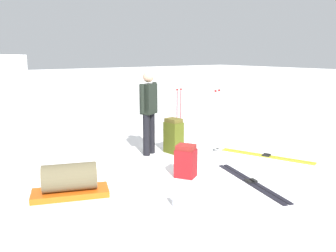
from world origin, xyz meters
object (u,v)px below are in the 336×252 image
at_px(ski_pair_near, 251,182).
at_px(gear_sled, 70,181).
at_px(backpack_bright, 174,136).
at_px(thermos_bottle, 175,197).
at_px(ski_poles_planted_far, 179,111).
at_px(ski_poles_planted_near, 217,118).
at_px(skier_standing, 149,109).
at_px(ski_pair_far, 266,156).
at_px(backpack_large_dark, 186,161).

height_order(ski_pair_near, gear_sled, gear_sled).
bearing_deg(backpack_bright, thermos_bottle, -126.30).
height_order(backpack_bright, thermos_bottle, backpack_bright).
bearing_deg(ski_poles_planted_far, ski_poles_planted_near, -92.15).
distance_m(backpack_bright, thermos_bottle, 2.70).
bearing_deg(backpack_bright, ski_poles_planted_far, 47.21).
bearing_deg(skier_standing, ski_pair_far, -40.20).
height_order(skier_standing, ski_pair_far, skier_standing).
distance_m(backpack_bright, gear_sled, 2.80).
relative_size(ski_poles_planted_near, ski_poles_planted_far, 1.07).
xyz_separation_m(backpack_bright, gear_sled, (-2.62, -0.98, -0.13)).
distance_m(ski_pair_far, thermos_bottle, 3.06).
distance_m(backpack_large_dark, ski_poles_planted_near, 1.77).
relative_size(backpack_large_dark, thermos_bottle, 2.14).
bearing_deg(thermos_bottle, skier_standing, 64.82).
bearing_deg(ski_poles_planted_near, thermos_bottle, -144.33).
relative_size(backpack_large_dark, ski_poles_planted_far, 0.45).
bearing_deg(skier_standing, ski_poles_planted_near, -28.89).
xyz_separation_m(ski_poles_planted_far, thermos_bottle, (-2.40, -3.04, -0.56)).
relative_size(ski_pair_near, ski_poles_planted_far, 1.50).
bearing_deg(backpack_large_dark, ski_pair_near, -51.56).
bearing_deg(ski_pair_far, ski_pair_near, -149.42).
bearing_deg(ski_pair_near, thermos_bottle, -179.98).
bearing_deg(backpack_bright, ski_pair_near, -91.39).
bearing_deg(ski_poles_planted_near, ski_pair_near, -115.66).
height_order(ski_poles_planted_near, thermos_bottle, ski_poles_planted_near).
relative_size(ski_pair_far, thermos_bottle, 7.06).
relative_size(ski_pair_near, ski_poles_planted_near, 1.40).
relative_size(ski_pair_far, gear_sled, 1.55).
bearing_deg(ski_pair_far, backpack_large_dark, 179.41).
bearing_deg(backpack_large_dark, gear_sled, 169.90).
bearing_deg(thermos_bottle, ski_pair_far, 15.72).
distance_m(skier_standing, gear_sled, 2.55).
xyz_separation_m(ski_pair_far, ski_poles_planted_near, (-0.59, 0.86, 0.72)).
height_order(backpack_large_dark, ski_poles_planted_far, ski_poles_planted_far).
height_order(skier_standing, thermos_bottle, skier_standing).
distance_m(skier_standing, ski_pair_far, 2.57).
height_order(backpack_bright, ski_poles_planted_far, ski_poles_planted_far).
bearing_deg(backpack_large_dark, ski_poles_planted_near, 29.48).
height_order(backpack_large_dark, ski_poles_planted_near, ski_poles_planted_near).
bearing_deg(thermos_bottle, backpack_bright, 53.70).
height_order(ski_pair_far, backpack_bright, backpack_bright).
bearing_deg(skier_standing, backpack_large_dark, -99.21).
height_order(ski_pair_near, backpack_bright, backpack_bright).
bearing_deg(gear_sled, backpack_large_dark, -10.10).
height_order(ski_pair_near, backpack_large_dark, backpack_large_dark).
relative_size(skier_standing, ski_pair_far, 0.93).
distance_m(skier_standing, ski_pair_near, 2.59).
xyz_separation_m(ski_pair_near, backpack_large_dark, (-0.67, 0.85, 0.26)).
height_order(ski_pair_far, thermos_bottle, thermos_bottle).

